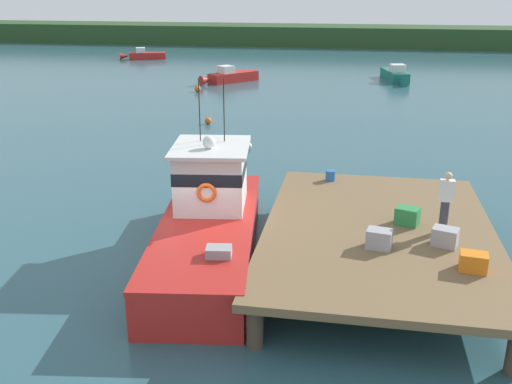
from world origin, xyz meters
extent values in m
plane|color=#2D5660|center=(0.00, 0.00, 0.00)|extent=(200.00, 200.00, 0.00)
cylinder|color=#4C3D2D|center=(2.20, -4.10, 0.50)|extent=(0.36, 0.36, 1.00)
cylinder|color=#4C3D2D|center=(2.20, 4.10, 0.50)|extent=(0.36, 0.36, 1.00)
cylinder|color=#4C3D2D|center=(7.40, 4.10, 0.50)|extent=(0.36, 0.36, 1.00)
cube|color=brown|center=(4.80, 0.00, 1.10)|extent=(6.00, 9.00, 0.20)
cube|color=red|center=(0.20, -0.32, 0.55)|extent=(3.54, 8.26, 1.10)
cone|color=red|center=(-0.45, 4.53, 0.55)|extent=(1.33, 1.93, 1.10)
cube|color=#234C9E|center=(0.20, -0.32, 1.00)|extent=(3.54, 8.10, 0.12)
cube|color=red|center=(0.20, -0.32, 1.16)|extent=(3.58, 8.27, 0.12)
cube|color=silver|center=(0.04, 0.86, 2.00)|extent=(2.17, 2.43, 1.80)
cube|color=black|center=(0.04, 0.86, 2.31)|extent=(2.20, 2.45, 0.36)
cube|color=silver|center=(0.04, 0.86, 2.95)|extent=(2.45, 2.76, 0.10)
sphere|color=white|center=(0.08, 0.57, 3.18)|extent=(0.36, 0.36, 0.36)
cylinder|color=black|center=(-0.37, 1.31, 3.90)|extent=(0.03, 0.03, 1.80)
cylinder|color=black|center=(0.32, 1.41, 3.90)|extent=(0.03, 0.03, 1.80)
cube|color=#939399|center=(1.04, -2.43, 1.28)|extent=(0.65, 0.52, 0.36)
torus|color=orange|center=(0.17, -3.15, 1.16)|extent=(0.63, 0.63, 0.12)
torus|color=#EA5119|center=(0.19, -0.27, 2.00)|extent=(0.55, 0.17, 0.54)
cube|color=#2D8442|center=(5.54, 0.41, 1.43)|extent=(0.71, 0.62, 0.47)
cube|color=#9E9EA3|center=(4.77, -1.25, 1.44)|extent=(0.67, 0.54, 0.48)
cube|color=#9E9EA3|center=(6.36, -0.82, 1.43)|extent=(0.71, 0.61, 0.46)
cube|color=orange|center=(6.83, -2.08, 1.41)|extent=(0.66, 0.52, 0.42)
cylinder|color=#2866B2|center=(3.31, 3.78, 1.37)|extent=(0.32, 0.32, 0.34)
cylinder|color=#383842|center=(6.42, 0.04, 1.63)|extent=(0.22, 0.22, 0.86)
cube|color=white|center=(6.42, 0.04, 2.34)|extent=(0.36, 0.22, 0.56)
sphere|color=beige|center=(6.42, 0.04, 2.73)|extent=(0.20, 0.20, 0.20)
cube|color=red|center=(-5.79, 30.88, 0.37)|extent=(3.69, 3.96, 0.75)
cone|color=red|center=(-7.49, 28.95, 0.37)|extent=(1.24, 1.27, 0.75)
cube|color=silver|center=(-6.27, 30.34, 1.03)|extent=(1.47, 1.46, 0.56)
cube|color=#196B5B|center=(6.83, 33.95, 0.39)|extent=(2.19, 4.44, 0.77)
cone|color=#196B5B|center=(7.37, 31.35, 0.39)|extent=(0.97, 1.20, 0.77)
cube|color=silver|center=(6.98, 33.22, 1.06)|extent=(1.28, 1.26, 0.58)
cube|color=red|center=(-17.72, 43.93, 0.34)|extent=(3.87, 2.43, 0.67)
cone|color=red|center=(-19.87, 43.10, 0.34)|extent=(1.10, 0.96, 0.67)
cube|color=silver|center=(-18.32, 43.70, 0.92)|extent=(1.20, 1.21, 0.50)
sphere|color=#EA5B19|center=(-7.36, 25.90, 0.22)|extent=(0.44, 0.44, 0.44)
sphere|color=silver|center=(-0.87, 11.31, 0.17)|extent=(0.34, 0.34, 0.34)
sphere|color=#EA5B19|center=(-4.04, 16.08, 0.19)|extent=(0.38, 0.38, 0.38)
cube|color=#284723|center=(0.00, 62.00, 1.20)|extent=(120.00, 8.00, 2.40)
camera|label=1|loc=(4.06, -14.50, 7.27)|focal=40.78mm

